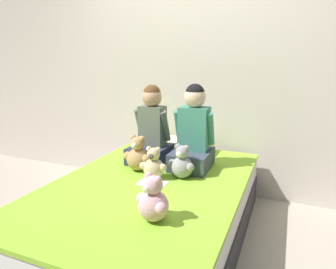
# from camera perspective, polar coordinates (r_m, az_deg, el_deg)

# --- Properties ---
(ground_plane) EXTENTS (14.00, 14.00, 0.00)m
(ground_plane) POSITION_cam_1_polar(r_m,az_deg,el_deg) (2.47, -3.37, -19.24)
(ground_plane) COLOR #B2A899
(wall_behind_bed) EXTENTS (8.00, 0.06, 2.50)m
(wall_behind_bed) POSITION_cam_1_polar(r_m,az_deg,el_deg) (3.10, 5.47, 12.04)
(wall_behind_bed) COLOR beige
(wall_behind_bed) RESTS_ON ground_plane
(bed) EXTENTS (1.35, 2.01, 0.48)m
(bed) POSITION_cam_1_polar(r_m,az_deg,el_deg) (2.35, -3.45, -14.41)
(bed) COLOR #2D2D33
(bed) RESTS_ON ground_plane
(child_on_left) EXTENTS (0.33, 0.37, 0.67)m
(child_on_left) POSITION_cam_1_polar(r_m,az_deg,el_deg) (2.61, -3.22, 0.59)
(child_on_left) COLOR #282D47
(child_on_left) RESTS_ON bed
(child_on_right) EXTENTS (0.33, 0.39, 0.69)m
(child_on_right) POSITION_cam_1_polar(r_m,az_deg,el_deg) (2.48, 4.84, 0.08)
(child_on_right) COLOR #384251
(child_on_right) RESTS_ON bed
(teddy_bear_held_by_left_child) EXTENTS (0.25, 0.19, 0.29)m
(teddy_bear_held_by_left_child) POSITION_cam_1_polar(r_m,az_deg,el_deg) (2.44, -5.76, -4.04)
(teddy_bear_held_by_left_child) COLOR tan
(teddy_bear_held_by_left_child) RESTS_ON bed
(teddy_bear_held_by_right_child) EXTENTS (0.22, 0.17, 0.27)m
(teddy_bear_held_by_right_child) POSITION_cam_1_polar(r_m,az_deg,el_deg) (2.28, 2.68, -5.60)
(teddy_bear_held_by_right_child) COLOR #939399
(teddy_bear_held_by_right_child) RESTS_ON bed
(teddy_bear_between_children) EXTENTS (0.21, 0.16, 0.25)m
(teddy_bear_between_children) POSITION_cam_1_polar(r_m,az_deg,el_deg) (2.27, -2.79, -5.88)
(teddy_bear_between_children) COLOR #D1B78E
(teddy_bear_between_children) RESTS_ON bed
(teddy_bear_at_foot_of_bed) EXTENTS (0.22, 0.17, 0.27)m
(teddy_bear_at_foot_of_bed) POSITION_cam_1_polar(r_m,az_deg,el_deg) (1.70, -2.84, -12.57)
(teddy_bear_at_foot_of_bed) COLOR #DBA3B2
(teddy_bear_at_foot_of_bed) RESTS_ON bed
(pillow_at_headboard) EXTENTS (0.49, 0.27, 0.11)m
(pillow_at_headboard) POSITION_cam_1_polar(r_m,az_deg,el_deg) (2.96, 3.61, -2.13)
(pillow_at_headboard) COLOR beige
(pillow_at_headboard) RESTS_ON bed
(sign_card) EXTENTS (0.21, 0.15, 0.00)m
(sign_card) POSITION_cam_1_polar(r_m,az_deg,el_deg) (2.22, -2.95, -9.19)
(sign_card) COLOR white
(sign_card) RESTS_ON bed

